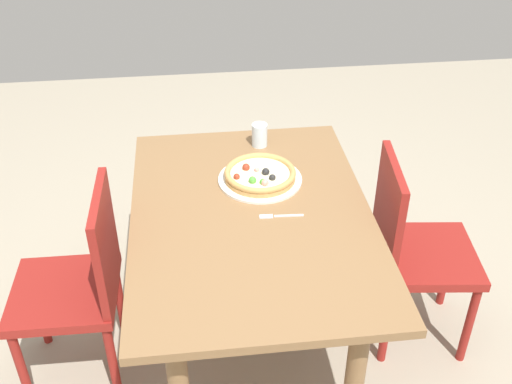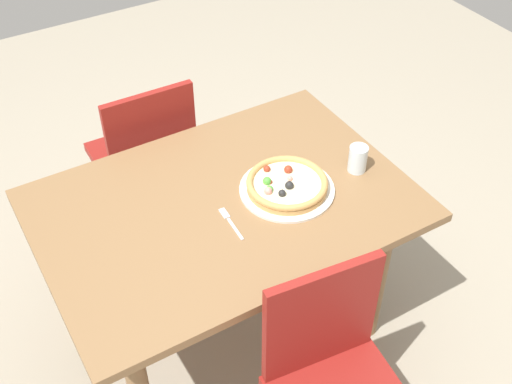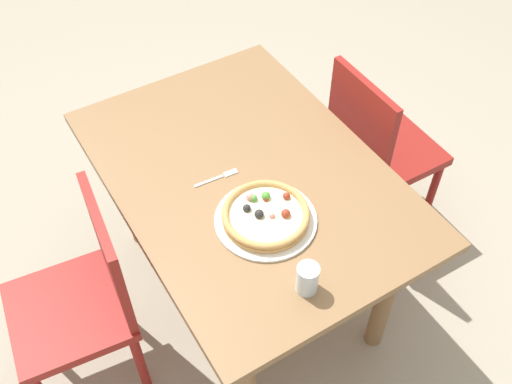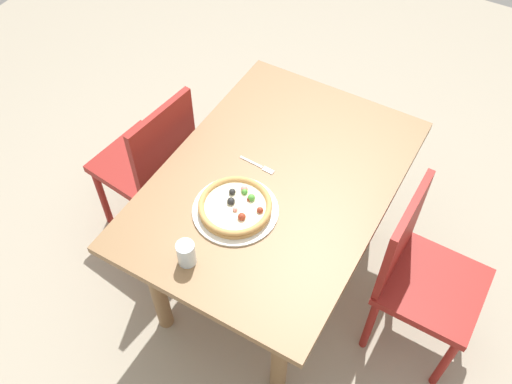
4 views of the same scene
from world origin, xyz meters
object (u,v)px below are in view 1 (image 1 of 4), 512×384
(chair_near, at_px, (412,247))
(pizza, at_px, (260,174))
(chair_far, at_px, (80,283))
(dining_table, at_px, (252,236))
(drinking_glass, at_px, (260,135))
(plate, at_px, (260,179))
(fork, at_px, (278,216))

(chair_near, xyz_separation_m, pizza, (0.20, 0.61, 0.27))
(chair_far, bearing_deg, chair_near, -86.58)
(dining_table, xyz_separation_m, drinking_glass, (0.50, -0.09, 0.16))
(plate, distance_m, drinking_glass, 0.29)
(chair_near, height_order, chair_far, same)
(chair_near, bearing_deg, chair_far, -81.11)
(chair_near, xyz_separation_m, fork, (-0.05, 0.57, 0.24))
(chair_far, xyz_separation_m, plate, (0.26, -0.72, 0.25))
(chair_far, relative_size, fork, 5.28)
(dining_table, xyz_separation_m, fork, (-0.03, -0.09, 0.11))
(chair_far, relative_size, plate, 2.58)
(dining_table, height_order, drinking_glass, drinking_glass)
(plate, height_order, pizza, pizza)
(fork, bearing_deg, chair_near, -171.58)
(dining_table, distance_m, plate, 0.25)
(dining_table, bearing_deg, chair_near, -88.36)
(plate, xyz_separation_m, drinking_glass, (0.28, -0.03, 0.05))
(chair_near, bearing_deg, fork, -78.54)
(plate, xyz_separation_m, pizza, (-0.00, 0.00, 0.03))
(pizza, distance_m, drinking_glass, 0.29)
(pizza, relative_size, fork, 1.74)
(chair_near, relative_size, pizza, 3.03)
(plate, bearing_deg, fork, -172.29)
(dining_table, distance_m, chair_far, 0.68)
(dining_table, bearing_deg, pizza, -15.08)
(dining_table, relative_size, chair_near, 1.47)
(dining_table, distance_m, chair_near, 0.68)
(chair_far, height_order, plate, chair_far)
(chair_far, distance_m, pizza, 0.81)
(plate, xyz_separation_m, fork, (-0.25, -0.03, -0.00))
(fork, bearing_deg, chair_far, 3.90)
(chair_near, distance_m, plate, 0.68)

